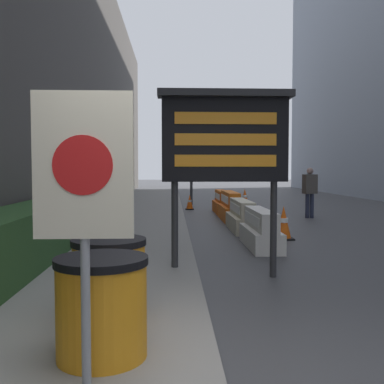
{
  "coord_description": "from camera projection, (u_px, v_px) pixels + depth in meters",
  "views": [
    {
      "loc": [
        -0.37,
        -2.96,
        1.62
      ],
      "look_at": [
        0.01,
        5.53,
        1.16
      ],
      "focal_mm": 42.0,
      "sensor_mm": 36.0,
      "label": 1
    }
  ],
  "objects": [
    {
      "name": "message_board",
      "position": [
        225.0,
        139.0,
        6.53
      ],
      "size": [
        1.95,
        0.36,
        2.73
      ],
      "color": "#28282B",
      "rests_on": "ground_plane"
    },
    {
      "name": "barrel_drum_foreground",
      "position": [
        102.0,
        307.0,
        3.44
      ],
      "size": [
        0.72,
        0.72,
        0.78
      ],
      "color": "orange",
      "rests_on": "sidewalk_left"
    },
    {
      "name": "jersey_barrier_orange_near",
      "position": [
        230.0,
        208.0,
        13.95
      ],
      "size": [
        0.56,
        2.18,
        0.89
      ],
      "color": "orange",
      "rests_on": "ground_plane"
    },
    {
      "name": "traffic_cone_near",
      "position": [
        284.0,
        223.0,
        10.16
      ],
      "size": [
        0.43,
        0.43,
        0.76
      ],
      "color": "black",
      "rests_on": "ground_plane"
    },
    {
      "name": "jersey_barrier_white",
      "position": [
        260.0,
        231.0,
        9.15
      ],
      "size": [
        0.57,
        1.97,
        0.77
      ],
      "color": "silver",
      "rests_on": "ground_plane"
    },
    {
      "name": "hedge_strip",
      "position": [
        7.0,
        243.0,
        6.15
      ],
      "size": [
        0.9,
        7.45,
        0.85
      ],
      "color": "#284C23",
      "rests_on": "sidewalk_left"
    },
    {
      "name": "jersey_barrier_cream",
      "position": [
        242.0,
        217.0,
        11.62
      ],
      "size": [
        0.59,
        2.11,
        0.79
      ],
      "color": "beige",
      "rests_on": "ground_plane"
    },
    {
      "name": "traffic_cone_mid",
      "position": [
        245.0,
        198.0,
        18.93
      ],
      "size": [
        0.42,
        0.42,
        0.76
      ],
      "color": "black",
      "rests_on": "ground_plane"
    },
    {
      "name": "building_left_facade",
      "position": [
        61.0,
        40.0,
        12.41
      ],
      "size": [
        0.4,
        50.4,
        10.32
      ],
      "color": "#4C4742",
      "rests_on": "ground_plane"
    },
    {
      "name": "barrel_drum_middle",
      "position": [
        109.0,
        279.0,
        4.32
      ],
      "size": [
        0.72,
        0.72,
        0.78
      ],
      "color": "orange",
      "rests_on": "sidewalk_left"
    },
    {
      "name": "pedestrian_worker",
      "position": [
        310.0,
        188.0,
        14.51
      ],
      "size": [
        0.48,
        0.35,
        1.63
      ],
      "rotation": [
        0.0,
        0.0,
        3.39
      ],
      "color": "#23283D",
      "rests_on": "ground_plane"
    },
    {
      "name": "traffic_cone_far",
      "position": [
        190.0,
        202.0,
        17.49
      ],
      "size": [
        0.33,
        0.33,
        0.59
      ],
      "color": "black",
      "rests_on": "ground_plane"
    },
    {
      "name": "traffic_light_near_curb",
      "position": [
        191.0,
        133.0,
        19.66
      ],
      "size": [
        0.28,
        0.45,
        4.35
      ],
      "color": "#2D2D30",
      "rests_on": "ground_plane"
    },
    {
      "name": "warning_sign",
      "position": [
        84.0,
        186.0,
        2.82
      ],
      "size": [
        0.63,
        0.08,
        1.93
      ],
      "color": "gray",
      "rests_on": "sidewalk_left"
    },
    {
      "name": "jersey_barrier_orange_far",
      "position": [
        222.0,
        203.0,
        16.27
      ],
      "size": [
        0.54,
        2.02,
        0.81
      ],
      "color": "orange",
      "rests_on": "ground_plane"
    }
  ]
}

